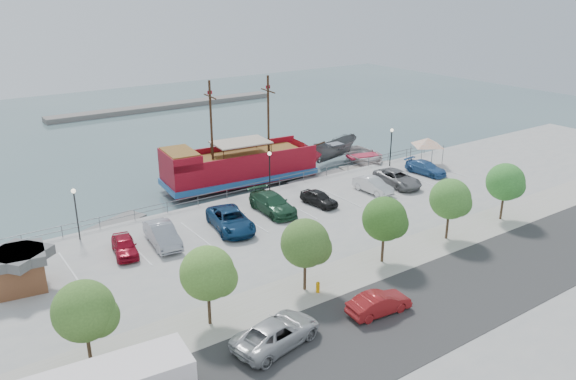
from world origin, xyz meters
TOP-DOWN VIEW (x-y plane):
  - ground at (0.00, 0.00)m, footprint 160.00×160.00m
  - land_slab at (0.00, -21.00)m, footprint 100.00×58.00m
  - street at (0.00, -16.00)m, footprint 100.00×8.00m
  - sidewalk at (0.00, -10.00)m, footprint 100.00×4.00m
  - seawall_railing at (0.00, 7.80)m, footprint 50.00×0.06m
  - far_shore at (10.00, 55.00)m, footprint 40.00×3.00m
  - pirate_ship at (1.80, 12.89)m, footprint 18.93×6.69m
  - patrol_boat at (14.05, 13.82)m, footprint 6.99×3.18m
  - speedboat at (16.12, 10.88)m, footprint 7.25×8.86m
  - dock_west at (-15.10, 9.20)m, footprint 7.80×5.17m
  - dock_mid at (8.14, 9.20)m, footprint 7.79×3.11m
  - dock_east at (15.64, 9.20)m, footprint 7.53×3.58m
  - shed at (-23.27, 0.89)m, footprint 3.71×3.71m
  - canopy_tent at (19.79, 4.60)m, footprint 5.11×5.11m
  - street_van at (-12.87, -13.96)m, footprint 5.85×3.53m
  - street_sedan at (-5.95, -14.87)m, footprint 4.26×1.82m
  - fire_hydrant at (-7.52, -10.80)m, footprint 0.28×0.28m
  - lamp_post_left at (-18.00, 6.50)m, footprint 0.36×0.36m
  - lamp_post_mid at (0.00, 6.50)m, footprint 0.36×0.36m
  - lamp_post_right at (16.00, 6.50)m, footprint 0.36×0.36m
  - tree_a at (-21.85, -10.07)m, footprint 3.30×3.20m
  - tree_b at (-14.85, -10.07)m, footprint 3.30×3.20m
  - tree_c at (-7.85, -10.07)m, footprint 3.30×3.20m
  - tree_d at (-0.85, -10.07)m, footprint 3.30×3.20m
  - tree_e at (6.15, -10.07)m, footprint 3.30×3.20m
  - tree_f at (13.15, -10.07)m, footprint 3.30×3.20m
  - parked_car_a at (-15.94, 1.90)m, footprint 2.38×4.32m
  - parked_car_b at (-12.94, 1.89)m, footprint 2.28×5.23m
  - parked_car_c at (-7.17, 1.41)m, footprint 3.77×6.39m
  - parked_car_d at (-2.28, 2.57)m, footprint 2.56×5.83m
  - parked_car_e at (2.19, 1.61)m, footprint 2.02×4.11m
  - parked_car_f at (8.56, 1.25)m, footprint 1.70×4.47m
  - parked_car_g at (11.95, 1.33)m, footprint 2.94×5.65m
  - parked_car_h at (17.16, 2.29)m, footprint 2.43×4.91m

SIDE VIEW (x-z plane):
  - ground at x=0.00m, z-range -1.00..-1.00m
  - dock_east at x=15.64m, z-range -1.00..-0.59m
  - dock_mid at x=8.14m, z-range -1.00..-0.57m
  - dock_west at x=-15.10m, z-range -1.00..-0.57m
  - land_slab at x=0.00m, z-range -1.20..0.00m
  - far_shore at x=10.00m, z-range -1.00..-0.20m
  - speedboat at x=16.12m, z-range -1.00..0.61m
  - street at x=0.00m, z-range -0.01..0.03m
  - sidewalk at x=0.00m, z-range -0.01..0.04m
  - patrol_boat at x=14.05m, z-range -1.00..1.62m
  - fire_hydrant at x=-7.52m, z-range 0.04..0.84m
  - seawall_railing at x=0.00m, z-range 0.03..1.03m
  - parked_car_e at x=2.19m, z-range 0.00..1.35m
  - street_sedan at x=-5.95m, z-range 0.00..1.37m
  - parked_car_h at x=17.16m, z-range 0.00..1.37m
  - parked_car_a at x=-15.94m, z-range 0.00..1.39m
  - parked_car_f at x=8.56m, z-range 0.00..1.45m
  - street_van at x=-12.87m, z-range 0.00..1.52m
  - parked_car_g at x=11.95m, z-range 0.00..1.52m
  - parked_car_d at x=-2.28m, z-range 0.00..1.67m
  - parked_car_c at x=-7.17m, z-range 0.00..1.67m
  - parked_car_b at x=-12.94m, z-range 0.00..1.67m
  - pirate_ship at x=1.80m, z-range -4.93..6.89m
  - shed at x=-23.27m, z-range 0.09..2.79m
  - lamp_post_left at x=-18.00m, z-range 0.80..5.08m
  - lamp_post_mid at x=0.00m, z-range 0.80..5.08m
  - lamp_post_right at x=16.00m, z-range 0.80..5.08m
  - canopy_tent at x=19.79m, z-range 1.31..4.83m
  - tree_a at x=-21.85m, z-range 0.80..5.80m
  - tree_b at x=-14.85m, z-range 0.80..5.80m
  - tree_c at x=-7.85m, z-range 0.80..5.80m
  - tree_d at x=-0.85m, z-range 0.80..5.80m
  - tree_e at x=6.15m, z-range 0.80..5.80m
  - tree_f at x=13.15m, z-range 0.80..5.80m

